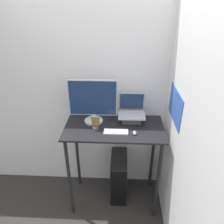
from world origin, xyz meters
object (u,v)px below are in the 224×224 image
(mouse, at_px, (135,133))
(laptop, at_px, (131,114))
(computer_tower, at_px, (119,176))
(keyboard, at_px, (116,132))
(cell_phone, at_px, (96,125))
(monitor, at_px, (93,102))

(mouse, bearing_deg, laptop, 95.26)
(laptop, bearing_deg, mouse, -84.74)
(laptop, relative_size, computer_tower, 0.52)
(laptop, height_order, keyboard, laptop)
(cell_phone, bearing_deg, mouse, -10.06)
(computer_tower, bearing_deg, keyboard, -100.35)
(mouse, relative_size, cell_phone, 0.42)
(mouse, height_order, computer_tower, mouse)
(keyboard, xyz_separation_m, computer_tower, (0.04, 0.20, -0.80))
(cell_phone, height_order, computer_tower, cell_phone)
(monitor, relative_size, computer_tower, 0.91)
(monitor, distance_m, cell_phone, 0.25)
(monitor, bearing_deg, cell_phone, -76.12)
(laptop, relative_size, mouse, 4.62)
(mouse, bearing_deg, keyboard, 174.10)
(laptop, xyz_separation_m, mouse, (0.03, -0.28, -0.06))
(mouse, bearing_deg, computer_tower, 125.11)
(laptop, relative_size, monitor, 0.57)
(laptop, distance_m, keyboard, 0.32)
(monitor, bearing_deg, laptop, 6.15)
(computer_tower, bearing_deg, cell_phone, -149.68)
(laptop, relative_size, keyboard, 1.19)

